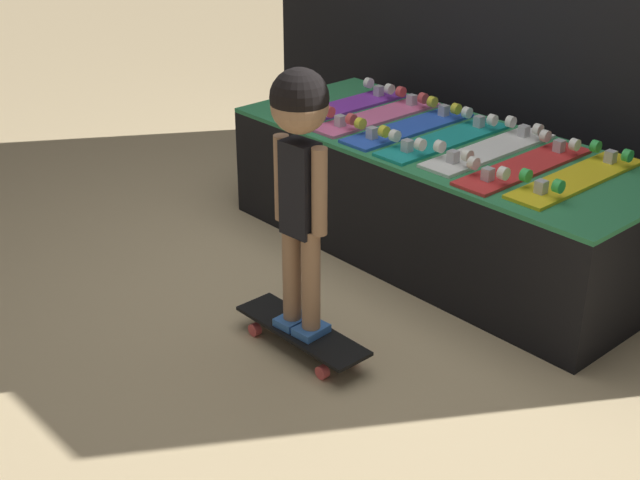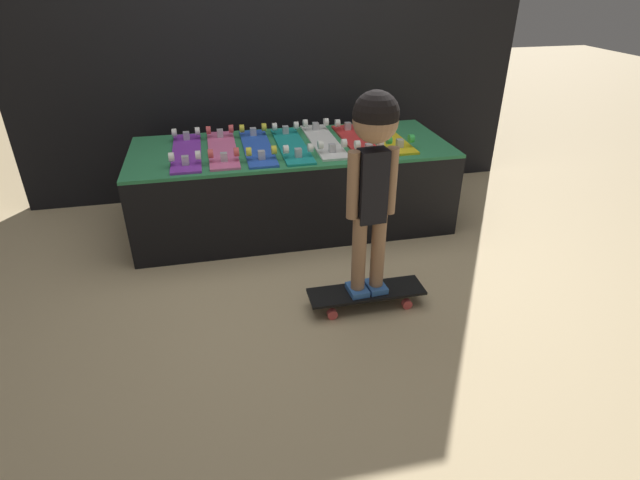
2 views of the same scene
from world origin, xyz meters
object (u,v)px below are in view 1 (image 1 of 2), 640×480
at_px(skateboard_teal_on_rack, 444,138).
at_px(skateboard_red_on_rack, 524,164).
at_px(skateboard_blue_on_rack, 409,126).
at_px(skateboard_purple_on_rack, 344,104).
at_px(child, 300,154).
at_px(skateboard_yellow_on_rack, 577,176).
at_px(skateboard_on_floor, 302,333).
at_px(skateboard_pink_on_rack, 377,114).
at_px(skateboard_white_on_rack, 489,148).

relative_size(skateboard_teal_on_rack, skateboard_red_on_rack, 1.00).
bearing_deg(skateboard_blue_on_rack, skateboard_purple_on_rack, 179.61).
bearing_deg(child, skateboard_yellow_on_rack, 62.96).
xyz_separation_m(skateboard_red_on_rack, skateboard_on_floor, (-0.23, -1.02, -0.50)).
bearing_deg(skateboard_red_on_rack, skateboard_blue_on_rack, 178.97).
relative_size(skateboard_pink_on_rack, skateboard_white_on_rack, 1.00).
height_order(skateboard_blue_on_rack, child, child).
height_order(skateboard_blue_on_rack, skateboard_red_on_rack, same).
bearing_deg(skateboard_teal_on_rack, skateboard_white_on_rack, 10.88).
xyz_separation_m(skateboard_blue_on_rack, child, (0.43, -1.04, 0.24)).
bearing_deg(skateboard_yellow_on_rack, child, -112.93).
height_order(skateboard_pink_on_rack, skateboard_teal_on_rack, same).
bearing_deg(child, skateboard_blue_on_rack, 108.21).
distance_m(skateboard_blue_on_rack, skateboard_red_on_rack, 0.66).
relative_size(skateboard_purple_on_rack, child, 0.72).
height_order(skateboard_yellow_on_rack, skateboard_on_floor, skateboard_yellow_on_rack).
bearing_deg(skateboard_yellow_on_rack, skateboard_on_floor, -112.93).
distance_m(skateboard_blue_on_rack, skateboard_yellow_on_rack, 0.88).
xyz_separation_m(skateboard_pink_on_rack, skateboard_red_on_rack, (0.88, -0.02, 0.00)).
bearing_deg(skateboard_red_on_rack, child, -102.84).
height_order(skateboard_pink_on_rack, skateboard_yellow_on_rack, same).
bearing_deg(skateboard_blue_on_rack, child, -67.68).
xyz_separation_m(skateboard_teal_on_rack, skateboard_yellow_on_rack, (0.66, 0.04, 0.00)).
bearing_deg(skateboard_blue_on_rack, skateboard_on_floor, -67.68).
bearing_deg(skateboard_red_on_rack, skateboard_yellow_on_rack, 12.11).
distance_m(skateboard_red_on_rack, skateboard_on_floor, 1.16).
bearing_deg(skateboard_pink_on_rack, child, -58.39).
xyz_separation_m(skateboard_white_on_rack, skateboard_on_floor, (-0.01, -1.07, -0.50)).
distance_m(skateboard_teal_on_rack, skateboard_white_on_rack, 0.22).
xyz_separation_m(skateboard_white_on_rack, skateboard_yellow_on_rack, (0.44, -0.00, 0.00)).
height_order(skateboard_blue_on_rack, skateboard_on_floor, skateboard_blue_on_rack).
relative_size(skateboard_pink_on_rack, skateboard_on_floor, 1.22).
bearing_deg(skateboard_white_on_rack, skateboard_pink_on_rack, -177.93).
bearing_deg(child, skateboard_purple_on_rack, 125.65).
bearing_deg(skateboard_purple_on_rack, skateboard_blue_on_rack, -0.39).
distance_m(skateboard_red_on_rack, skateboard_yellow_on_rack, 0.22).
height_order(skateboard_blue_on_rack, skateboard_teal_on_rack, same).
bearing_deg(child, skateboard_white_on_rack, 85.14).
xyz_separation_m(skateboard_blue_on_rack, skateboard_white_on_rack, (0.44, 0.04, 0.00)).
xyz_separation_m(skateboard_purple_on_rack, skateboard_teal_on_rack, (0.66, -0.01, 0.00)).
distance_m(skateboard_blue_on_rack, child, 1.15).
distance_m(skateboard_teal_on_rack, skateboard_on_floor, 1.16).
height_order(skateboard_pink_on_rack, skateboard_blue_on_rack, same).
xyz_separation_m(skateboard_purple_on_rack, skateboard_pink_on_rack, (0.22, 0.01, 0.00)).
relative_size(skateboard_teal_on_rack, skateboard_white_on_rack, 1.00).
bearing_deg(skateboard_blue_on_rack, skateboard_red_on_rack, -1.03).
distance_m(skateboard_purple_on_rack, skateboard_on_floor, 1.44).
bearing_deg(skateboard_on_floor, skateboard_red_on_rack, 77.16).
relative_size(skateboard_blue_on_rack, skateboard_yellow_on_rack, 1.00).
xyz_separation_m(skateboard_pink_on_rack, skateboard_teal_on_rack, (0.44, -0.02, 0.00)).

